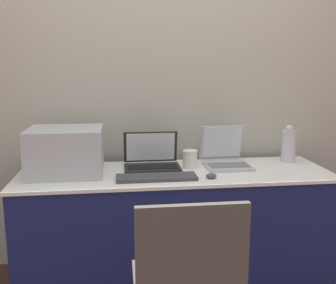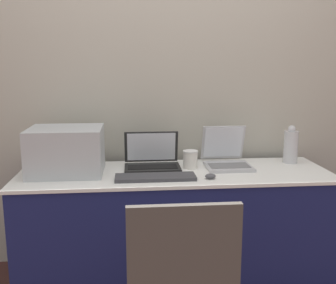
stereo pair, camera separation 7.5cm
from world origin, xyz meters
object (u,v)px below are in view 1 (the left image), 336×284
at_px(laptop_left, 152,160).
at_px(chair, 186,279).
at_px(printer, 66,150).
at_px(laptop_right, 226,157).
at_px(mouse, 211,176).
at_px(metal_pitcher, 289,145).
at_px(coffee_cup, 190,159).
at_px(external_keyboard, 156,177).

distance_m(laptop_left, chair, 0.98).
bearing_deg(printer, chair, -55.89).
height_order(laptop_right, chair, laptop_right).
bearing_deg(mouse, chair, -111.49).
relative_size(laptop_right, mouse, 5.37).
bearing_deg(metal_pitcher, laptop_right, -175.12).
relative_size(coffee_cup, metal_pitcher, 0.45).
distance_m(coffee_cup, mouse, 0.27).
xyz_separation_m(external_keyboard, chair, (0.06, -0.68, -0.25)).
relative_size(laptop_left, laptop_right, 1.04).
bearing_deg(metal_pitcher, laptop_left, -177.53).
xyz_separation_m(laptop_left, coffee_cup, (0.24, -0.04, 0.01)).
bearing_deg(coffee_cup, chair, -101.15).
bearing_deg(chair, printer, 124.11).
height_order(printer, laptop_left, printer).
relative_size(laptop_left, external_keyboard, 0.75).
bearing_deg(chair, laptop_left, 93.84).
height_order(laptop_left, chair, laptop_left).
height_order(laptop_right, external_keyboard, laptop_right).
height_order(coffee_cup, metal_pitcher, metal_pitcher).
bearing_deg(mouse, external_keyboard, 174.72).
distance_m(printer, laptop_right, 1.01).
height_order(coffee_cup, mouse, coffee_cup).
distance_m(laptop_left, laptop_right, 0.48).
bearing_deg(metal_pitcher, printer, -175.24).
bearing_deg(printer, mouse, -13.83).
xyz_separation_m(laptop_left, external_keyboard, (0.01, -0.26, -0.04)).
relative_size(laptop_left, chair, 0.40).
bearing_deg(chair, mouse, 68.51).
relative_size(printer, chair, 0.49).
relative_size(coffee_cup, chair, 0.13).
relative_size(external_keyboard, chair, 0.53).
bearing_deg(external_keyboard, laptop_right, 28.51).
xyz_separation_m(laptop_right, external_keyboard, (-0.48, -0.26, -0.05)).
bearing_deg(external_keyboard, chair, -85.15).
distance_m(mouse, metal_pitcher, 0.70).
relative_size(printer, metal_pitcher, 1.71).
bearing_deg(coffee_cup, printer, -176.68).
bearing_deg(coffee_cup, laptop_right, 9.02).
height_order(coffee_cup, chair, chair).
xyz_separation_m(printer, external_keyboard, (0.52, -0.18, -0.14)).
bearing_deg(laptop_left, printer, -171.19).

